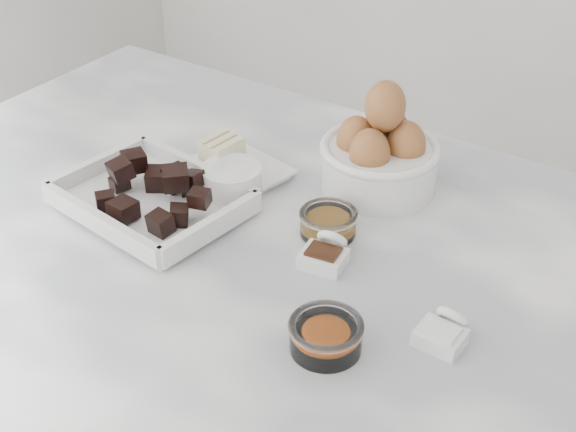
% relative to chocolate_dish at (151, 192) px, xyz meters
% --- Properties ---
extents(marble_slab, '(1.20, 0.80, 0.04)m').
position_rel_chocolate_dish_xyz_m(marble_slab, '(0.17, 0.01, -0.04)').
color(marble_slab, white).
rests_on(marble_slab, cabinet).
extents(chocolate_dish, '(0.26, 0.21, 0.06)m').
position_rel_chocolate_dish_xyz_m(chocolate_dish, '(0.00, 0.00, 0.00)').
color(chocolate_dish, white).
rests_on(chocolate_dish, marble_slab).
extents(butter_plate, '(0.16, 0.16, 0.06)m').
position_rel_chocolate_dish_xyz_m(butter_plate, '(0.04, 0.12, -0.01)').
color(butter_plate, white).
rests_on(butter_plate, marble_slab).
extents(sugar_ramekin, '(0.08, 0.08, 0.05)m').
position_rel_chocolate_dish_xyz_m(sugar_ramekin, '(0.07, 0.08, 0.00)').
color(sugar_ramekin, white).
rests_on(sugar_ramekin, marble_slab).
extents(egg_bowl, '(0.17, 0.17, 0.16)m').
position_rel_chocolate_dish_xyz_m(egg_bowl, '(0.22, 0.22, 0.03)').
color(egg_bowl, white).
rests_on(egg_bowl, marble_slab).
extents(honey_bowl, '(0.08, 0.08, 0.03)m').
position_rel_chocolate_dish_xyz_m(honey_bowl, '(0.22, 0.08, -0.01)').
color(honey_bowl, white).
rests_on(honey_bowl, marble_slab).
extents(zest_bowl, '(0.08, 0.08, 0.04)m').
position_rel_chocolate_dish_xyz_m(zest_bowl, '(0.33, -0.10, -0.01)').
color(zest_bowl, white).
rests_on(zest_bowl, marble_slab).
extents(vanilla_spoon, '(0.06, 0.07, 0.04)m').
position_rel_chocolate_dish_xyz_m(vanilla_spoon, '(0.25, 0.03, -0.01)').
color(vanilla_spoon, white).
rests_on(vanilla_spoon, marble_slab).
extents(salt_spoon, '(0.05, 0.06, 0.04)m').
position_rel_chocolate_dish_xyz_m(salt_spoon, '(0.43, -0.02, -0.01)').
color(salt_spoon, white).
rests_on(salt_spoon, marble_slab).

